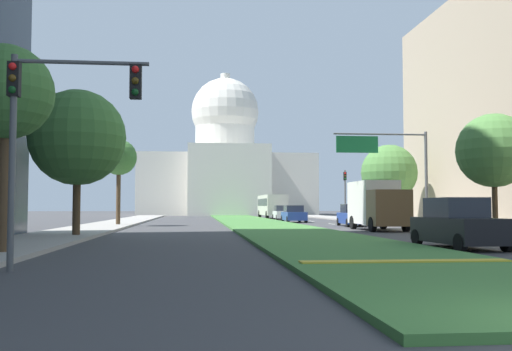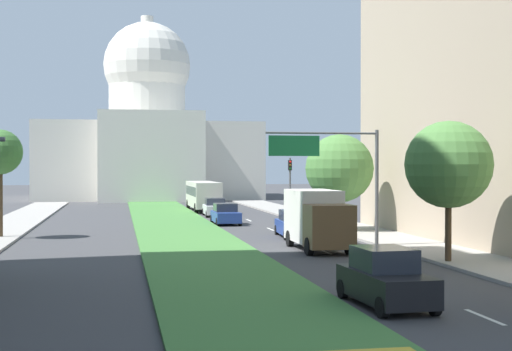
# 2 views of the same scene
# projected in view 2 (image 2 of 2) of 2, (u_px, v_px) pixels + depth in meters

# --- Properties ---
(ground_plane) EXTENTS (260.00, 260.00, 0.00)m
(ground_plane) POSITION_uv_depth(u_px,v_px,m) (172.00, 223.00, 58.69)
(ground_plane) COLOR #3D3D3F
(grass_median) EXTENTS (6.02, 90.81, 0.14)m
(grass_median) POSITION_uv_depth(u_px,v_px,m) (177.00, 228.00, 53.73)
(grass_median) COLOR #427A38
(grass_median) RESTS_ON ground_plane
(lane_dashes_right) EXTENTS (0.16, 59.18, 0.01)m
(lane_dashes_right) POSITION_uv_depth(u_px,v_px,m) (275.00, 231.00, 51.81)
(lane_dashes_right) COLOR silver
(lane_dashes_right) RESTS_ON ground_plane
(sidewalk_right) EXTENTS (4.00, 90.81, 0.15)m
(sidewalk_right) POSITION_uv_depth(u_px,v_px,m) (360.00, 231.00, 50.98)
(sidewalk_right) COLOR #9E9991
(sidewalk_right) RESTS_ON ground_plane
(capitol_building) EXTENTS (30.32, 28.26, 26.35)m
(capitol_building) POSITION_uv_depth(u_px,v_px,m) (148.00, 140.00, 107.43)
(capitol_building) COLOR silver
(capitol_building) RESTS_ON ground_plane
(traffic_light_far_right) EXTENTS (0.28, 0.35, 5.20)m
(traffic_light_far_right) POSITION_uv_depth(u_px,v_px,m) (290.00, 181.00, 60.77)
(traffic_light_far_right) COLOR #515456
(traffic_light_far_right) RESTS_ON ground_plane
(overhead_guide_sign) EXTENTS (6.35, 0.20, 6.50)m
(overhead_guide_sign) POSITION_uv_depth(u_px,v_px,m) (335.00, 163.00, 40.43)
(overhead_guide_sign) COLOR #515456
(overhead_guide_sign) RESTS_ON ground_plane
(street_tree_right_mid) EXTENTS (4.01, 4.01, 6.58)m
(street_tree_right_mid) POSITION_uv_depth(u_px,v_px,m) (448.00, 165.00, 34.04)
(street_tree_right_mid) COLOR #4C3823
(street_tree_right_mid) RESTS_ON ground_plane
(street_tree_left_far) EXTENTS (2.80, 2.80, 6.79)m
(street_tree_left_far) POSITION_uv_depth(u_px,v_px,m) (0.00, 153.00, 46.05)
(street_tree_left_far) COLOR #4C3823
(street_tree_left_far) RESTS_ON ground_plane
(street_tree_right_far) EXTENTS (4.66, 4.66, 6.69)m
(street_tree_right_far) POSITION_uv_depth(u_px,v_px,m) (340.00, 169.00, 50.73)
(street_tree_right_far) COLOR #4C3823
(street_tree_right_far) RESTS_ON ground_plane
(sedan_lead_stopped) EXTENTS (2.08, 4.42, 1.87)m
(sedan_lead_stopped) POSITION_uv_depth(u_px,v_px,m) (385.00, 279.00, 23.82)
(sedan_lead_stopped) COLOR black
(sedan_lead_stopped) RESTS_ON ground_plane
(sedan_midblock) EXTENTS (2.18, 4.68, 1.72)m
(sedan_midblock) POSITION_uv_depth(u_px,v_px,m) (294.00, 224.00, 47.22)
(sedan_midblock) COLOR navy
(sedan_midblock) RESTS_ON ground_plane
(sedan_distant) EXTENTS (1.94, 4.23, 1.63)m
(sedan_distant) POSITION_uv_depth(u_px,v_px,m) (226.00, 215.00, 57.60)
(sedan_distant) COLOR navy
(sedan_distant) RESTS_ON ground_plane
(sedan_far_horizon) EXTENTS (2.03, 4.24, 1.65)m
(sedan_far_horizon) POSITION_uv_depth(u_px,v_px,m) (215.00, 208.00, 67.18)
(sedan_far_horizon) COLOR silver
(sedan_far_horizon) RESTS_ON ground_plane
(box_truck_delivery) EXTENTS (2.40, 6.40, 3.20)m
(box_truck_delivery) POSITION_uv_depth(u_px,v_px,m) (317.00, 219.00, 40.00)
(box_truck_delivery) COLOR brown
(box_truck_delivery) RESTS_ON ground_plane
(city_bus) EXTENTS (2.62, 11.00, 2.95)m
(city_bus) POSITION_uv_depth(u_px,v_px,m) (203.00, 193.00, 75.36)
(city_bus) COLOR beige
(city_bus) RESTS_ON ground_plane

